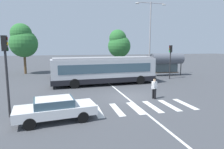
# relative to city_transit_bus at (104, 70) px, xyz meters

# --- Properties ---
(ground_plane) EXTENTS (160.00, 160.00, 0.00)m
(ground_plane) POSITION_rel_city_transit_bus_xyz_m (0.92, -5.94, -1.59)
(ground_plane) COLOR #424449
(city_transit_bus) EXTENTS (11.84, 3.25, 3.06)m
(city_transit_bus) POSITION_rel_city_transit_bus_xyz_m (0.00, 0.00, 0.00)
(city_transit_bus) COLOR black
(city_transit_bus) RESTS_ON ground_plane
(pedestrian_crossing_street) EXTENTS (0.53, 0.41, 1.72)m
(pedestrian_crossing_street) POSITION_rel_city_transit_bus_xyz_m (2.70, -7.00, -0.62)
(pedestrian_crossing_street) COLOR black
(pedestrian_crossing_street) RESTS_ON ground_plane
(foreground_sedan) EXTENTS (4.69, 2.36, 1.35)m
(foreground_sedan) POSITION_rel_city_transit_bus_xyz_m (-4.99, -10.02, -0.82)
(foreground_sedan) COLOR black
(foreground_sedan) RESTS_ON ground_plane
(parked_car_charcoal) EXTENTS (2.08, 4.60, 1.35)m
(parked_car_charcoal) POSITION_rel_city_transit_bus_xyz_m (-5.06, 6.94, -0.82)
(parked_car_charcoal) COLOR black
(parked_car_charcoal) RESTS_ON ground_plane
(parked_car_blue) EXTENTS (2.26, 4.66, 1.35)m
(parked_car_blue) POSITION_rel_city_transit_bus_xyz_m (-2.20, 6.94, -0.82)
(parked_car_blue) COLOR black
(parked_car_blue) RESTS_ON ground_plane
(parked_car_teal) EXTENTS (1.98, 4.55, 1.35)m
(parked_car_teal) POSITION_rel_city_transit_bus_xyz_m (0.34, 7.46, -0.82)
(parked_car_teal) COLOR black
(parked_car_teal) RESTS_ON ground_plane
(parked_car_red) EXTENTS (2.06, 4.59, 1.35)m
(parked_car_red) POSITION_rel_city_transit_bus_xyz_m (3.27, 7.63, -0.82)
(parked_car_red) COLOR black
(parked_car_red) RESTS_ON ground_plane
(traffic_light_near_corner) EXTENTS (0.33, 0.32, 4.90)m
(traffic_light_near_corner) POSITION_rel_city_transit_bus_xyz_m (-7.72, -8.69, 1.69)
(traffic_light_near_corner) COLOR #28282B
(traffic_light_near_corner) RESTS_ON ground_plane
(traffic_light_far_corner) EXTENTS (0.33, 0.32, 4.38)m
(traffic_light_far_corner) POSITION_rel_city_transit_bus_xyz_m (9.14, 1.64, 1.37)
(traffic_light_far_corner) COLOR #28282B
(traffic_light_far_corner) RESTS_ON ground_plane
(bus_stop_shelter) EXTENTS (4.76, 1.54, 3.25)m
(bus_stop_shelter) POSITION_rel_city_transit_bus_xyz_m (10.15, 4.23, 0.83)
(bus_stop_shelter) COLOR #28282B
(bus_stop_shelter) RESTS_ON ground_plane
(twin_arm_street_lamp) EXTENTS (4.53, 0.32, 10.27)m
(twin_arm_street_lamp) POSITION_rel_city_transit_bus_xyz_m (7.50, 4.49, 4.63)
(twin_arm_street_lamp) COLOR #939399
(twin_arm_street_lamp) RESTS_ON ground_plane
(background_tree_left) EXTENTS (4.18, 4.18, 7.68)m
(background_tree_left) POSITION_rel_city_transit_bus_xyz_m (-10.24, 11.42, 3.49)
(background_tree_left) COLOR brown
(background_tree_left) RESTS_ON ground_plane
(background_tree_right) EXTENTS (4.37, 4.37, 7.42)m
(background_tree_right) POSITION_rel_city_transit_bus_xyz_m (6.18, 15.66, 3.11)
(background_tree_right) COLOR brown
(background_tree_right) RESTS_ON ground_plane
(crosswalk_painted_stripes) EXTENTS (7.07, 2.81, 0.01)m
(crosswalk_painted_stripes) POSITION_rel_city_transit_bus_xyz_m (0.99, -8.92, -1.58)
(crosswalk_painted_stripes) COLOR silver
(crosswalk_painted_stripes) RESTS_ON ground_plane
(lane_center_line) EXTENTS (0.16, 24.00, 0.01)m
(lane_center_line) POSITION_rel_city_transit_bus_xyz_m (0.63, -3.94, -1.58)
(lane_center_line) COLOR silver
(lane_center_line) RESTS_ON ground_plane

